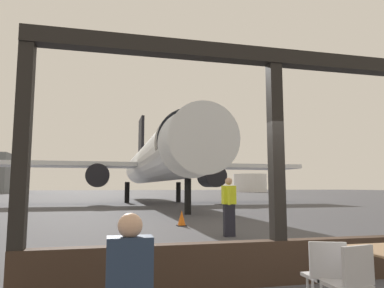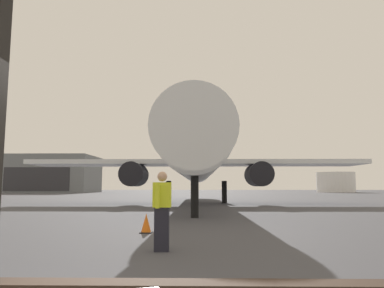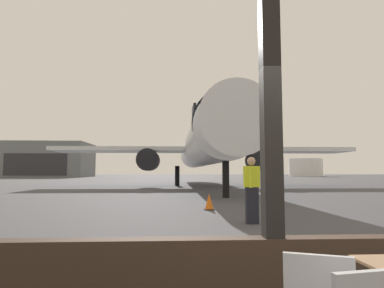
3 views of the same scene
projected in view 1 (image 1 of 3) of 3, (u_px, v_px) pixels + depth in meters
name	position (u px, v px, depth m)	size (l,w,h in m)	color
ground_plane	(128.00, 199.00, 44.09)	(220.00, 220.00, 0.00)	#424247
window_frame	(277.00, 197.00, 5.59)	(7.66, 0.24, 3.69)	#38281E
cafe_chair_window_right	(351.00, 279.00, 3.68)	(0.44, 0.44, 0.88)	#B2B2B7
cafe_chair_aisle_right	(326.00, 272.00, 4.02)	(0.49, 0.49, 0.86)	#B2B2B7
seated_passenger	(126.00, 277.00, 3.17)	(0.42, 0.46, 1.24)	black
airplane	(156.00, 162.00, 32.02)	(27.32, 33.80, 10.44)	silver
ground_crew_worker	(229.00, 206.00, 10.70)	(0.40, 0.55, 1.74)	black
traffic_cone	(182.00, 219.00, 13.49)	(0.36, 0.36, 0.58)	orange
fuel_storage_tank	(250.00, 183.00, 98.80)	(9.17, 9.17, 4.93)	white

